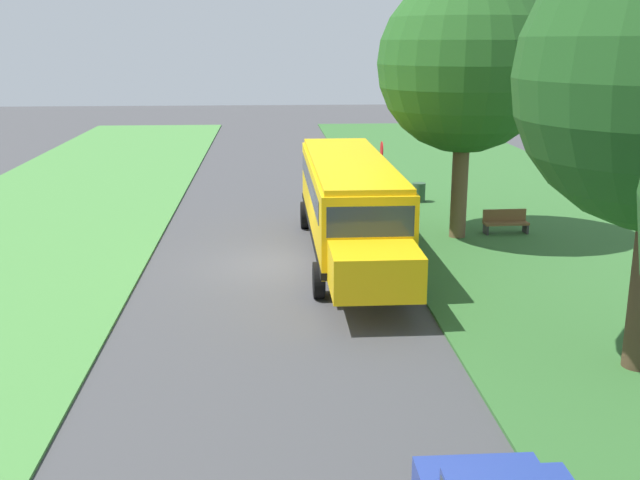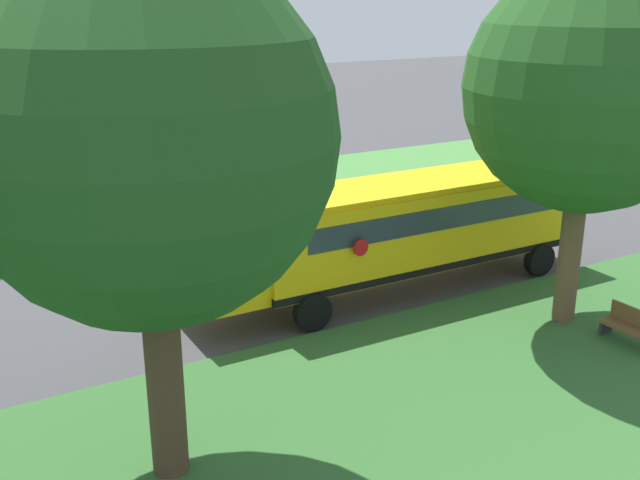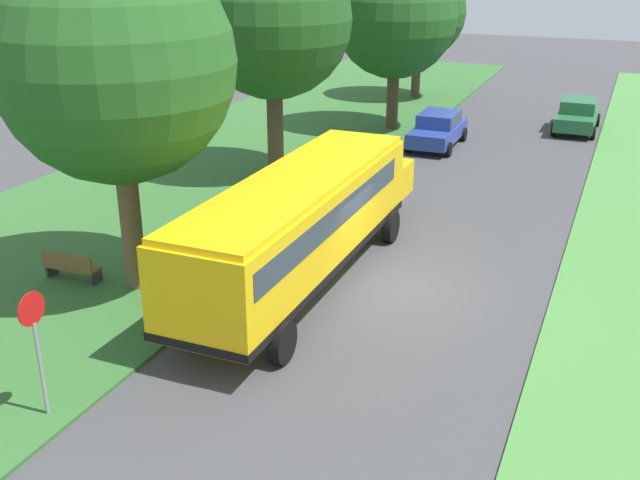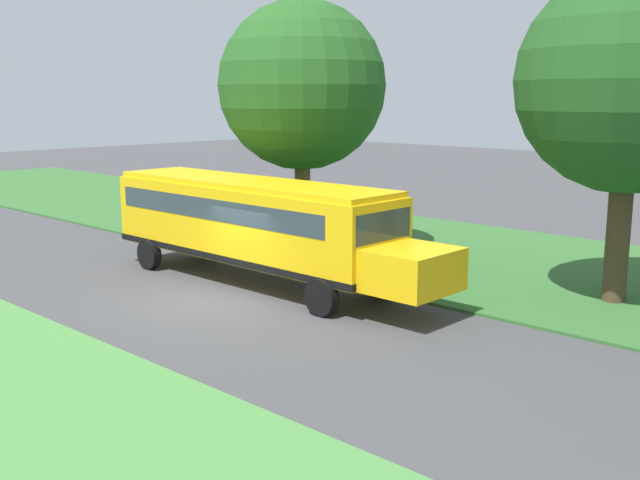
# 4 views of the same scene
# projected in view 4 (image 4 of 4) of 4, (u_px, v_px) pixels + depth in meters

# --- Properties ---
(ground_plane) EXTENTS (120.00, 120.00, 0.00)m
(ground_plane) POSITION_uv_depth(u_px,v_px,m) (210.00, 302.00, 21.01)
(ground_plane) COLOR #424244
(grass_verge) EXTENTS (12.00, 80.00, 0.08)m
(grass_verge) POSITION_uv_depth(u_px,v_px,m) (419.00, 248.00, 28.15)
(grass_verge) COLOR #33662D
(grass_verge) RESTS_ON ground
(school_bus) EXTENTS (2.85, 12.42, 3.16)m
(school_bus) POSITION_uv_depth(u_px,v_px,m) (256.00, 221.00, 22.86)
(school_bus) COLOR yellow
(school_bus) RESTS_ON ground
(oak_tree_beside_bus) EXTENTS (5.95, 5.95, 9.04)m
(oak_tree_beside_bus) POSITION_uv_depth(u_px,v_px,m) (303.00, 87.00, 26.34)
(oak_tree_beside_bus) COLOR brown
(oak_tree_beside_bus) RESTS_ON ground
(oak_tree_roadside_mid) EXTENTS (6.01, 6.01, 9.11)m
(oak_tree_roadside_mid) POSITION_uv_depth(u_px,v_px,m) (624.00, 84.00, 19.74)
(oak_tree_roadside_mid) COLOR #4C3826
(oak_tree_roadside_mid) RESTS_ON ground
(stop_sign) EXTENTS (0.08, 0.68, 2.74)m
(stop_sign) POSITION_uv_depth(u_px,v_px,m) (168.00, 197.00, 29.59)
(stop_sign) COLOR gray
(stop_sign) RESTS_ON ground
(park_bench) EXTENTS (1.62, 0.56, 0.92)m
(park_bench) POSITION_uv_depth(u_px,v_px,m) (329.00, 233.00, 29.00)
(park_bench) COLOR brown
(park_bench) RESTS_ON ground
(trash_bin) EXTENTS (0.56, 0.56, 0.90)m
(trash_bin) POSITION_uv_depth(u_px,v_px,m) (198.00, 223.00, 31.25)
(trash_bin) COLOR #2D4C33
(trash_bin) RESTS_ON ground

